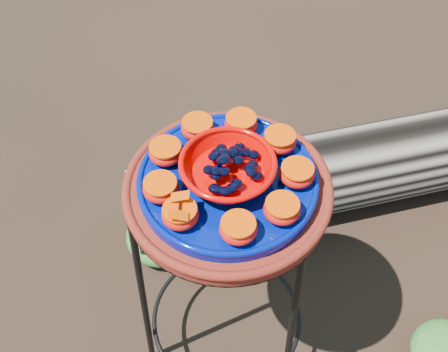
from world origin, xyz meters
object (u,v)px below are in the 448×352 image
(driftwood_log, at_px, (352,168))
(terracotta_saucer, at_px, (228,191))
(plant_stand, at_px, (227,281))
(red_bowl, at_px, (228,170))
(cobalt_plate, at_px, (228,182))

(driftwood_log, bearing_deg, terracotta_saucer, -111.94)
(plant_stand, relative_size, red_bowl, 4.06)
(cobalt_plate, xyz_separation_m, driftwood_log, (0.26, 0.64, -0.61))
(terracotta_saucer, distance_m, driftwood_log, 0.90)
(red_bowl, height_order, driftwood_log, red_bowl)
(plant_stand, xyz_separation_m, terracotta_saucer, (0.00, 0.00, 0.37))
(plant_stand, bearing_deg, driftwood_log, 68.06)
(red_bowl, distance_m, driftwood_log, 0.94)
(red_bowl, bearing_deg, cobalt_plate, 0.00)
(cobalt_plate, distance_m, driftwood_log, 0.92)
(terracotta_saucer, height_order, driftwood_log, terracotta_saucer)
(terracotta_saucer, relative_size, cobalt_plate, 1.17)
(terracotta_saucer, bearing_deg, cobalt_plate, 0.00)
(plant_stand, bearing_deg, cobalt_plate, 0.00)
(plant_stand, relative_size, terracotta_saucer, 1.74)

